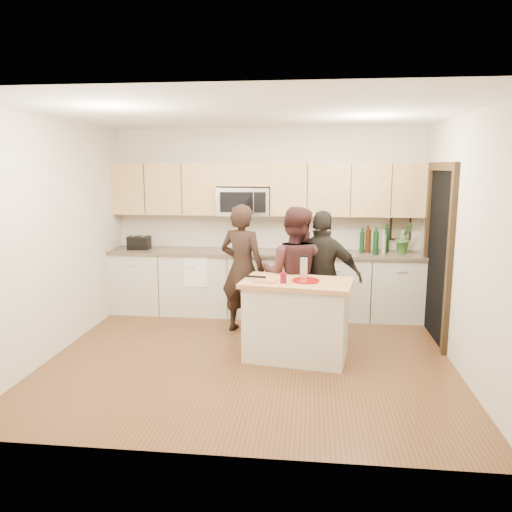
# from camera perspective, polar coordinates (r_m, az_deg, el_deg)

# --- Properties ---
(floor) EXTENTS (4.50, 4.50, 0.00)m
(floor) POSITION_cam_1_polar(r_m,az_deg,el_deg) (5.83, -0.65, -11.42)
(floor) COLOR brown
(floor) RESTS_ON ground
(room_shell) EXTENTS (4.52, 4.02, 2.71)m
(room_shell) POSITION_cam_1_polar(r_m,az_deg,el_deg) (5.44, -0.69, 5.79)
(room_shell) COLOR beige
(room_shell) RESTS_ON ground
(back_cabinetry) EXTENTS (4.50, 0.66, 0.94)m
(back_cabinetry) POSITION_cam_1_polar(r_m,az_deg,el_deg) (7.30, 0.96, -3.08)
(back_cabinetry) COLOR beige
(back_cabinetry) RESTS_ON ground
(upper_cabinetry) EXTENTS (4.50, 0.33, 0.75)m
(upper_cabinetry) POSITION_cam_1_polar(r_m,az_deg,el_deg) (7.25, 1.37, 7.79)
(upper_cabinetry) COLOR tan
(upper_cabinetry) RESTS_ON ground
(microwave) EXTENTS (0.76, 0.41, 0.40)m
(microwave) POSITION_cam_1_polar(r_m,az_deg,el_deg) (7.26, -1.38, 6.27)
(microwave) COLOR silver
(microwave) RESTS_ON ground
(doorway) EXTENTS (0.06, 1.25, 2.20)m
(doorway) POSITION_cam_1_polar(r_m,az_deg,el_deg) (6.55, 20.12, 0.87)
(doorway) COLOR black
(doorway) RESTS_ON ground
(framed_picture) EXTENTS (0.30, 0.03, 0.38)m
(framed_picture) POSITION_cam_1_polar(r_m,az_deg,el_deg) (7.53, 16.17, 3.18)
(framed_picture) COLOR black
(framed_picture) RESTS_ON ground
(dish_towel) EXTENTS (0.34, 0.60, 0.48)m
(dish_towel) POSITION_cam_1_polar(r_m,az_deg,el_deg) (7.20, -6.72, -0.66)
(dish_towel) COLOR white
(dish_towel) RESTS_ON ground
(island) EXTENTS (1.29, 0.88, 0.90)m
(island) POSITION_cam_1_polar(r_m,az_deg,el_deg) (5.67, 4.64, -7.23)
(island) COLOR beige
(island) RESTS_ON ground
(red_plate) EXTENTS (0.30, 0.30, 0.02)m
(red_plate) POSITION_cam_1_polar(r_m,az_deg,el_deg) (5.53, 5.70, -2.81)
(red_plate) COLOR maroon
(red_plate) RESTS_ON island
(box_grater) EXTENTS (0.10, 0.06, 0.26)m
(box_grater) POSITION_cam_1_polar(r_m,az_deg,el_deg) (5.58, 5.48, -1.20)
(box_grater) COLOR silver
(box_grater) RESTS_ON red_plate
(drink_glass) EXTENTS (0.07, 0.07, 0.11)m
(drink_glass) POSITION_cam_1_polar(r_m,az_deg,el_deg) (5.42, 3.13, -2.52)
(drink_glass) COLOR maroon
(drink_glass) RESTS_ON island
(cutting_board) EXTENTS (0.26, 0.22, 0.02)m
(cutting_board) POSITION_cam_1_polar(r_m,az_deg,el_deg) (5.49, 1.05, -2.85)
(cutting_board) COLOR tan
(cutting_board) RESTS_ON island
(tongs) EXTENTS (0.23, 0.06, 0.02)m
(tongs) POSITION_cam_1_polar(r_m,az_deg,el_deg) (5.60, 0.01, -2.38)
(tongs) COLOR black
(tongs) RESTS_ON cutting_board
(knife) EXTENTS (0.19, 0.05, 0.01)m
(knife) POSITION_cam_1_polar(r_m,az_deg,el_deg) (5.42, 0.72, -2.88)
(knife) COLOR silver
(knife) RESTS_ON cutting_board
(toaster) EXTENTS (0.31, 0.22, 0.20)m
(toaster) POSITION_cam_1_polar(r_m,az_deg,el_deg) (7.57, -13.22, 1.49)
(toaster) COLOR black
(toaster) RESTS_ON back_cabinetry
(bottle_cluster) EXTENTS (0.63, 0.32, 0.41)m
(bottle_cluster) POSITION_cam_1_polar(r_m,az_deg,el_deg) (7.22, 13.88, 1.77)
(bottle_cluster) COLOR black
(bottle_cluster) RESTS_ON back_cabinetry
(orchid) EXTENTS (0.30, 0.27, 0.45)m
(orchid) POSITION_cam_1_polar(r_m,az_deg,el_deg) (7.29, 16.59, 2.01)
(orchid) COLOR #3F7F32
(orchid) RESTS_ON back_cabinetry
(woman_left) EXTENTS (0.71, 0.58, 1.68)m
(woman_left) POSITION_cam_1_polar(r_m,az_deg,el_deg) (6.46, -1.58, -1.48)
(woman_left) COLOR black
(woman_left) RESTS_ON ground
(woman_center) EXTENTS (0.91, 0.76, 1.68)m
(woman_center) POSITION_cam_1_polar(r_m,az_deg,el_deg) (6.10, 4.38, -2.23)
(woman_center) COLOR #341A1A
(woman_center) RESTS_ON ground
(woman_right) EXTENTS (1.01, 0.56, 1.63)m
(woman_right) POSITION_cam_1_polar(r_m,az_deg,el_deg) (6.14, 7.60, -2.43)
(woman_right) COLOR black
(woman_right) RESTS_ON ground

